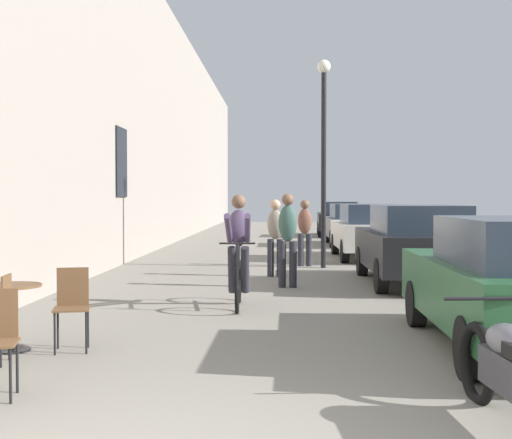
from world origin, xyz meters
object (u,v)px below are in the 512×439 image
cafe_chair_mid_toward_street (72,303)px  parked_car_fifth (338,218)px  cyclist_on_bicycle (238,253)px  parked_car_second (414,243)px  pedestrian_near (288,235)px  pedestrian_mid (275,233)px  pedestrian_far (305,229)px  cafe_table_mid (11,303)px  parked_car_third (369,230)px  street_lamp (324,136)px  parked_car_fourth (352,224)px

cafe_chair_mid_toward_street → parked_car_fifth: parked_car_fifth is taller
cyclist_on_bicycle → parked_car_second: (3.19, 2.78, -0.02)m
cafe_chair_mid_toward_street → pedestrian_near: 5.92m
pedestrian_mid → pedestrian_far: (0.70, 2.30, -0.01)m
pedestrian_mid → cyclist_on_bicycle: bearing=-97.5°
cafe_table_mid → parked_car_third: bearing=65.5°
pedestrian_mid → pedestrian_far: size_ratio=1.01×
pedestrian_near → cafe_table_mid: bearing=-119.1°
pedestrian_near → street_lamp: bearing=76.5°
pedestrian_mid → parked_car_second: 2.94m
parked_car_second → parked_car_fifth: (-0.06, 16.98, -0.02)m
cafe_table_mid → parked_car_second: size_ratio=0.17×
pedestrian_far → parked_car_third: size_ratio=0.38×
pedestrian_near → parked_car_third: pedestrian_near is taller
cafe_table_mid → pedestrian_far: bearing=69.9°
cafe_chair_mid_toward_street → parked_car_second: bearing=50.9°
pedestrian_near → parked_car_fifth: bearing=82.3°
parked_car_fourth → parked_car_fifth: parked_car_fifth is taller
cafe_table_mid → street_lamp: size_ratio=0.15×
pedestrian_near → parked_car_fourth: (2.35, 11.62, -0.22)m
parked_car_second → parked_car_third: bearing=91.5°
parked_car_second → parked_car_fifth: size_ratio=1.01×
parked_car_fourth → cyclist_on_bicycle: bearing=-102.7°
cafe_chair_mid_toward_street → parked_car_third: parked_car_third is taller
street_lamp → parked_car_fifth: 14.12m
parked_car_second → parked_car_fourth: (-0.07, 11.08, -0.04)m
cyclist_on_bicycle → parked_car_fifth: bearing=81.0°
pedestrian_near → parked_car_fourth: bearing=78.6°
parked_car_second → cyclist_on_bicycle: bearing=-138.9°
cafe_chair_mid_toward_street → parked_car_third: size_ratio=0.21×
street_lamp → parked_car_fifth: (1.47, 13.85, -2.34)m
parked_car_second → pedestrian_far: bearing=119.0°
cafe_table_mid → parked_car_fourth: bearing=72.5°
cyclist_on_bicycle → street_lamp: (1.65, 5.91, 2.30)m
cafe_table_mid → pedestrian_mid: 7.78m
cafe_table_mid → pedestrian_near: bearing=60.9°
parked_car_fourth → parked_car_fifth: bearing=90.0°
cafe_chair_mid_toward_street → parked_car_fourth: (4.75, 17.01, 0.24)m
cafe_table_mid → street_lamp: (3.92, 9.14, 2.59)m
street_lamp → parked_car_fourth: bearing=79.5°
pedestrian_mid → street_lamp: size_ratio=0.33×
pedestrian_near → parked_car_third: size_ratio=0.41×
pedestrian_near → parked_car_third: 6.61m
parked_car_third → parked_car_fifth: size_ratio=0.99×
cafe_table_mid → parked_car_second: bearing=47.8°
cyclist_on_bicycle → street_lamp: size_ratio=0.36×
cafe_table_mid → cafe_chair_mid_toward_street: cafe_chair_mid_toward_street is taller
cafe_table_mid → pedestrian_far: (3.49, 9.55, 0.38)m
cafe_table_mid → parked_car_fifth: (5.39, 22.99, 0.25)m
parked_car_second → street_lamp: bearing=116.1°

